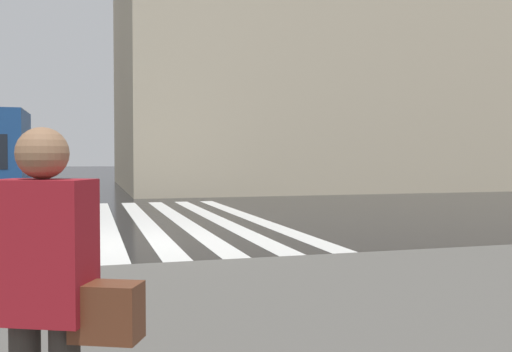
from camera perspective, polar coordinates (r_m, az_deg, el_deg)
ground_plane at (r=11.58m, az=-11.78°, el=-6.66°), size 220.00×220.00×0.00m
zebra_crossing at (r=15.69m, az=-7.57°, el=-4.41°), size 13.00×4.50×0.01m
haussmann_block_corner at (r=37.89m, az=9.65°, el=13.51°), size 18.89×28.98×19.19m
pedestrian_in_red_jacket at (r=2.59m, az=-19.99°, el=-11.00°), size 0.44×0.65×1.68m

